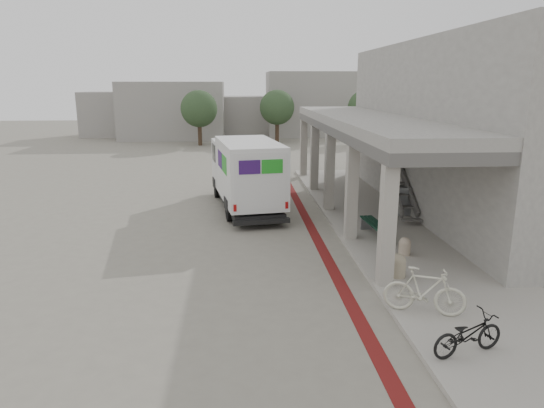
{
  "coord_description": "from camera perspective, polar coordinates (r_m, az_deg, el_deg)",
  "views": [
    {
      "loc": [
        -1.74,
        -15.28,
        5.3
      ],
      "look_at": [
        -0.67,
        -0.43,
        1.6
      ],
      "focal_mm": 32.0,
      "sensor_mm": 36.0,
      "label": 1
    }
  ],
  "objects": [
    {
      "name": "bench",
      "position": [
        17.23,
        12.04,
        -2.64
      ],
      "size": [
        0.59,
        2.09,
        0.48
      ],
      "rotation": [
        0.0,
        0.0,
        0.07
      ],
      "color": "slate",
      "rests_on": "sidewalk"
    },
    {
      "name": "fedex_truck",
      "position": [
        20.95,
        -3.12,
        3.8
      ],
      "size": [
        3.2,
        7.34,
        3.03
      ],
      "rotation": [
        0.0,
        0.0,
        0.15
      ],
      "color": "black",
      "rests_on": "ground"
    },
    {
      "name": "bicycle_cream",
      "position": [
        11.83,
        17.52,
        -9.71
      ],
      "size": [
        1.92,
        1.19,
        1.12
      ],
      "primitive_type": "imported",
      "rotation": [
        0.0,
        0.0,
        1.18
      ],
      "color": "beige",
      "rests_on": "sidewalk"
    },
    {
      "name": "ground",
      "position": [
        16.26,
        2.26,
        -5.07
      ],
      "size": [
        120.0,
        120.0,
        0.0
      ],
      "primitive_type": "plane",
      "color": "slate",
      "rests_on": "ground"
    },
    {
      "name": "sidewalk",
      "position": [
        17.14,
        15.72,
        -4.38
      ],
      "size": [
        4.4,
        28.0,
        0.12
      ],
      "primitive_type": "cube",
      "color": "gray",
      "rests_on": "ground"
    },
    {
      "name": "tree_right",
      "position": [
        45.86,
        10.92,
        11.06
      ],
      "size": [
        3.2,
        3.2,
        4.8
      ],
      "color": "#38281C",
      "rests_on": "ground"
    },
    {
      "name": "bollard_near",
      "position": [
        13.87,
        14.58,
        -6.98
      ],
      "size": [
        0.44,
        0.44,
        0.66
      ],
      "color": "gray",
      "rests_on": "sidewalk"
    },
    {
      "name": "bicycle_black",
      "position": [
        10.52,
        22.06,
        -14.01
      ],
      "size": [
        1.71,
        1.0,
        0.85
      ],
      "primitive_type": "imported",
      "rotation": [
        0.0,
        0.0,
        1.86
      ],
      "color": "black",
      "rests_on": "sidewalk"
    },
    {
      "name": "bike_lane_stripe",
      "position": [
        18.28,
        4.69,
        -2.93
      ],
      "size": [
        0.35,
        40.0,
        0.01
      ],
      "primitive_type": "cube",
      "color": "maroon",
      "rests_on": "ground"
    },
    {
      "name": "transit_building",
      "position": [
        21.64,
        19.44,
        8.14
      ],
      "size": [
        7.6,
        17.0,
        7.0
      ],
      "color": "gray",
      "rests_on": "ground"
    },
    {
      "name": "distant_backdrop",
      "position": [
        51.24,
        -5.46,
        10.99
      ],
      "size": [
        28.0,
        10.0,
        6.5
      ],
      "color": "gray",
      "rests_on": "ground"
    },
    {
      "name": "tree_left",
      "position": [
        43.45,
        -8.58,
        11.01
      ],
      "size": [
        3.2,
        3.2,
        4.8
      ],
      "color": "#38281C",
      "rests_on": "ground"
    },
    {
      "name": "tree_mid",
      "position": [
        45.48,
        0.61,
        11.28
      ],
      "size": [
        3.2,
        3.2,
        4.8
      ],
      "color": "#38281C",
      "rests_on": "ground"
    },
    {
      "name": "utility_cabinet",
      "position": [
        20.48,
        15.21,
        0.46
      ],
      "size": [
        0.62,
        0.76,
        1.14
      ],
      "primitive_type": "cube",
      "rotation": [
        0.0,
        0.0,
        -0.17
      ],
      "color": "slate",
      "rests_on": "sidewalk"
    },
    {
      "name": "bollard_far",
      "position": [
        15.68,
        15.34,
        -4.78
      ],
      "size": [
        0.37,
        0.37,
        0.55
      ],
      "color": "tan",
      "rests_on": "sidewalk"
    }
  ]
}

